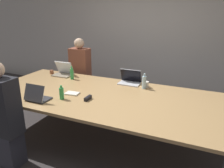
# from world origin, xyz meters

# --- Properties ---
(ground_plane) EXTENTS (24.00, 24.00, 0.00)m
(ground_plane) POSITION_xyz_m (0.00, 0.00, 0.00)
(ground_plane) COLOR #383333
(curtain_wall) EXTENTS (12.00, 0.06, 2.80)m
(curtain_wall) POSITION_xyz_m (0.00, 2.13, 1.40)
(curtain_wall) COLOR #BCB7B2
(curtain_wall) RESTS_ON ground_plane
(conference_table) EXTENTS (3.64, 1.60, 0.72)m
(conference_table) POSITION_xyz_m (0.00, 0.00, 0.68)
(conference_table) COLOR tan
(conference_table) RESTS_ON ground_plane
(laptop_near_left) EXTENTS (0.31, 0.24, 0.24)m
(laptop_near_left) POSITION_xyz_m (-0.75, -0.57, 0.79)
(laptop_near_left) COLOR #333338
(laptop_near_left) RESTS_ON conference_table
(person_near_left) EXTENTS (0.40, 0.24, 1.36)m
(person_near_left) POSITION_xyz_m (-0.85, -1.04, 0.66)
(person_near_left) COLOR #2D2D38
(person_near_left) RESTS_ON ground_plane
(bottle_near_left) EXTENTS (0.06, 0.06, 0.20)m
(bottle_near_left) POSITION_xyz_m (-0.47, -0.38, 0.81)
(bottle_near_left) COLOR green
(bottle_near_left) RESTS_ON conference_table
(laptop_far_center) EXTENTS (0.36, 0.24, 0.24)m
(laptop_far_center) POSITION_xyz_m (0.18, 0.65, 0.79)
(laptop_far_center) COLOR silver
(laptop_far_center) RESTS_ON conference_table
(cup_far_center) EXTENTS (0.09, 0.09, 0.10)m
(cup_far_center) POSITION_xyz_m (0.48, 0.57, 0.77)
(cup_far_center) COLOR white
(cup_far_center) RESTS_ON conference_table
(bottle_far_center) EXTENTS (0.07, 0.07, 0.25)m
(bottle_far_center) POSITION_xyz_m (0.47, 0.50, 0.83)
(bottle_far_center) COLOR #ADD1E0
(bottle_far_center) RESTS_ON conference_table
(laptop_far_left) EXTENTS (0.36, 0.27, 0.26)m
(laptop_far_left) POSITION_xyz_m (-1.15, 0.62, 0.80)
(laptop_far_left) COLOR gray
(laptop_far_left) RESTS_ON conference_table
(person_far_left) EXTENTS (0.40, 0.24, 1.38)m
(person_far_left) POSITION_xyz_m (-1.06, 1.07, 0.67)
(person_far_left) COLOR #2D2D38
(person_far_left) RESTS_ON ground_plane
(cup_far_left) EXTENTS (0.07, 0.07, 0.08)m
(cup_far_left) POSITION_xyz_m (-1.42, 0.59, 0.76)
(cup_far_left) COLOR brown
(cup_far_left) RESTS_ON conference_table
(bottle_far_left) EXTENTS (0.06, 0.06, 0.23)m
(bottle_far_left) POSITION_xyz_m (-0.86, 0.46, 0.82)
(bottle_far_left) COLOR green
(bottle_far_left) RESTS_ON conference_table
(stapler) EXTENTS (0.05, 0.15, 0.05)m
(stapler) POSITION_xyz_m (-0.12, -0.26, 0.75)
(stapler) COLOR black
(stapler) RESTS_ON conference_table
(notebook) EXTENTS (0.21, 0.15, 0.02)m
(notebook) POSITION_xyz_m (-0.45, -0.16, 0.73)
(notebook) COLOR silver
(notebook) RESTS_ON conference_table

